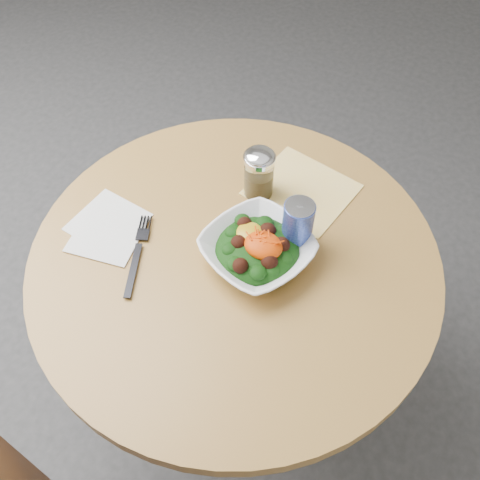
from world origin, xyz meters
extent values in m
plane|color=#2F2F32|center=(0.00, 0.00, 0.00)|extent=(6.00, 6.00, 0.00)
cylinder|color=black|center=(0.00, 0.00, 0.01)|extent=(0.52, 0.52, 0.03)
cylinder|color=black|center=(0.00, 0.00, 0.35)|extent=(0.10, 0.10, 0.71)
cylinder|color=#BA8743|center=(0.00, 0.00, 0.73)|extent=(0.90, 0.90, 0.04)
cube|color=#F2AD0C|center=(0.06, 0.24, 0.75)|extent=(0.26, 0.25, 0.00)
cube|color=white|center=(-0.30, -0.05, 0.75)|extent=(0.16, 0.16, 0.00)
cube|color=white|center=(-0.28, -0.08, 0.75)|extent=(0.17, 0.17, 0.00)
imported|color=white|center=(0.05, 0.01, 0.78)|extent=(0.29, 0.29, 0.05)
ellipsoid|color=black|center=(0.05, 0.01, 0.78)|extent=(0.18, 0.18, 0.06)
ellipsoid|color=#C29613|center=(0.02, 0.03, 0.80)|extent=(0.06, 0.06, 0.02)
ellipsoid|color=#D45804|center=(0.06, 0.01, 0.81)|extent=(0.08, 0.07, 0.04)
cube|color=black|center=(-0.17, -0.14, 0.76)|extent=(0.07, 0.13, 0.00)
cube|color=black|center=(-0.21, -0.03, 0.76)|extent=(0.05, 0.08, 0.00)
cylinder|color=silver|center=(-0.03, 0.19, 0.81)|extent=(0.07, 0.07, 0.10)
cylinder|color=#9A8548|center=(-0.03, 0.19, 0.78)|extent=(0.06, 0.06, 0.06)
cylinder|color=white|center=(-0.03, 0.19, 0.86)|extent=(0.07, 0.07, 0.01)
ellipsoid|color=white|center=(-0.03, 0.19, 0.87)|extent=(0.07, 0.07, 0.03)
cylinder|color=navy|center=(0.11, 0.09, 0.81)|extent=(0.07, 0.07, 0.12)
cylinder|color=silver|center=(0.11, 0.09, 0.88)|extent=(0.06, 0.06, 0.00)
cube|color=silver|center=(0.11, 0.09, 0.88)|extent=(0.02, 0.02, 0.00)
camera|label=1|loc=(0.31, -0.61, 1.70)|focal=40.00mm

